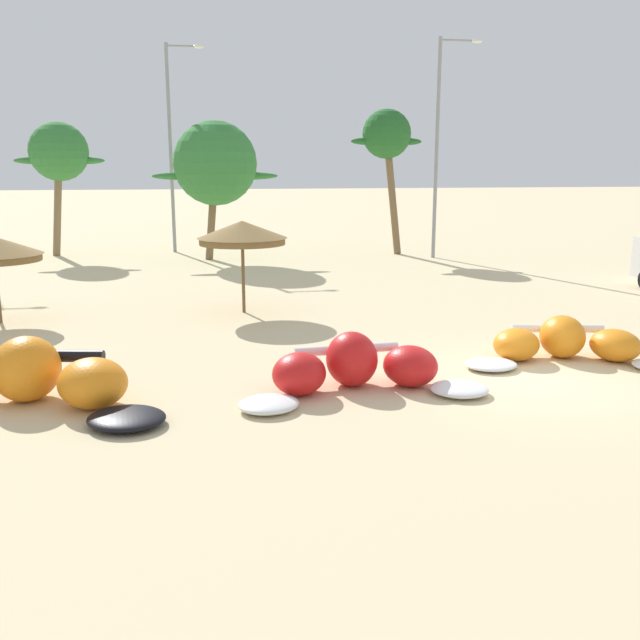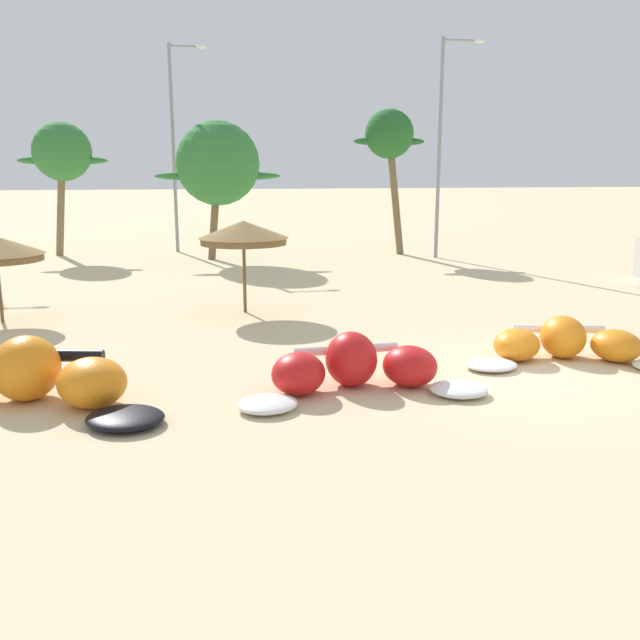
{
  "view_description": "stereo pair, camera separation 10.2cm",
  "coord_description": "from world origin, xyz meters",
  "px_view_note": "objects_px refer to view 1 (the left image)",
  "views": [
    {
      "loc": [
        -6.91,
        -13.44,
        4.45
      ],
      "look_at": [
        -4.08,
        2.0,
        1.0
      ],
      "focal_mm": 39.3,
      "sensor_mm": 36.0,
      "label": 1
    },
    {
      "loc": [
        -6.81,
        -13.46,
        4.45
      ],
      "look_at": [
        -4.08,
        2.0,
        1.0
      ],
      "focal_mm": 39.3,
      "sensor_mm": 36.0,
      "label": 2
    }
  ],
  "objects_px": {
    "kite_left_of_center": "(566,344)",
    "palm_center_left": "(387,137)",
    "palm_left": "(59,153)",
    "lamppost_east_center": "(440,138)",
    "kite_left": "(356,369)",
    "kite_far_left": "(19,381)",
    "palm_left_of_gap": "(215,164)",
    "lamppost_west_center": "(173,139)",
    "beach_umbrella_middle": "(242,233)"
  },
  "relations": [
    {
      "from": "palm_left_of_gap",
      "to": "palm_left",
      "type": "bearing_deg",
      "value": 159.07
    },
    {
      "from": "beach_umbrella_middle",
      "to": "palm_left_of_gap",
      "type": "height_order",
      "value": "palm_left_of_gap"
    },
    {
      "from": "kite_left_of_center",
      "to": "palm_left_of_gap",
      "type": "height_order",
      "value": "palm_left_of_gap"
    },
    {
      "from": "palm_left",
      "to": "palm_center_left",
      "type": "distance_m",
      "value": 16.33
    },
    {
      "from": "beach_umbrella_middle",
      "to": "lamppost_east_center",
      "type": "bearing_deg",
      "value": 48.36
    },
    {
      "from": "kite_left_of_center",
      "to": "palm_center_left",
      "type": "xyz_separation_m",
      "value": [
        1.28,
        20.35,
        5.49
      ]
    },
    {
      "from": "kite_left",
      "to": "beach_umbrella_middle",
      "type": "distance_m",
      "value": 8.58
    },
    {
      "from": "kite_left",
      "to": "palm_left_of_gap",
      "type": "distance_m",
      "value": 21.68
    },
    {
      "from": "palm_left_of_gap",
      "to": "lamppost_west_center",
      "type": "bearing_deg",
      "value": 119.87
    },
    {
      "from": "palm_center_left",
      "to": "lamppost_east_center",
      "type": "relative_size",
      "value": 0.7
    },
    {
      "from": "kite_left_of_center",
      "to": "lamppost_west_center",
      "type": "relative_size",
      "value": 0.49
    },
    {
      "from": "palm_left",
      "to": "lamppost_east_center",
      "type": "bearing_deg",
      "value": -12.72
    },
    {
      "from": "palm_left_of_gap",
      "to": "palm_center_left",
      "type": "xyz_separation_m",
      "value": [
        8.57,
        0.45,
        1.31
      ]
    },
    {
      "from": "kite_left",
      "to": "kite_left_of_center",
      "type": "bearing_deg",
      "value": 13.5
    },
    {
      "from": "kite_far_left",
      "to": "kite_left_of_center",
      "type": "distance_m",
      "value": 11.88
    },
    {
      "from": "kite_far_left",
      "to": "lamppost_west_center",
      "type": "bearing_deg",
      "value": 84.05
    },
    {
      "from": "palm_center_left",
      "to": "lamppost_west_center",
      "type": "relative_size",
      "value": 0.69
    },
    {
      "from": "kite_far_left",
      "to": "lamppost_west_center",
      "type": "xyz_separation_m",
      "value": [
        2.55,
        24.49,
        5.35
      ]
    },
    {
      "from": "palm_left",
      "to": "lamppost_west_center",
      "type": "height_order",
      "value": "lamppost_west_center"
    },
    {
      "from": "kite_left_of_center",
      "to": "lamppost_east_center",
      "type": "bearing_deg",
      "value": 79.45
    },
    {
      "from": "palm_left",
      "to": "palm_left_of_gap",
      "type": "bearing_deg",
      "value": -20.93
    },
    {
      "from": "palm_left",
      "to": "palm_center_left",
      "type": "height_order",
      "value": "palm_center_left"
    },
    {
      "from": "kite_left",
      "to": "lamppost_west_center",
      "type": "distance_m",
      "value": 25.55
    },
    {
      "from": "kite_left_of_center",
      "to": "lamppost_west_center",
      "type": "bearing_deg",
      "value": 111.65
    },
    {
      "from": "kite_left",
      "to": "lamppost_east_center",
      "type": "bearing_deg",
      "value": 66.14
    },
    {
      "from": "kite_far_left",
      "to": "beach_umbrella_middle",
      "type": "bearing_deg",
      "value": 58.86
    },
    {
      "from": "beach_umbrella_middle",
      "to": "lamppost_west_center",
      "type": "relative_size",
      "value": 0.27
    },
    {
      "from": "lamppost_east_center",
      "to": "palm_left",
      "type": "bearing_deg",
      "value": 167.28
    },
    {
      "from": "beach_umbrella_middle",
      "to": "palm_center_left",
      "type": "xyz_separation_m",
      "value": [
        8.28,
        13.47,
        3.39
      ]
    },
    {
      "from": "palm_left",
      "to": "lamppost_east_center",
      "type": "distance_m",
      "value": 18.8
    },
    {
      "from": "kite_left",
      "to": "palm_left_of_gap",
      "type": "bearing_deg",
      "value": 95.23
    },
    {
      "from": "kite_left",
      "to": "palm_center_left",
      "type": "bearing_deg",
      "value": 72.97
    },
    {
      "from": "kite_left_of_center",
      "to": "lamppost_east_center",
      "type": "distance_m",
      "value": 19.74
    },
    {
      "from": "kite_left",
      "to": "lamppost_west_center",
      "type": "height_order",
      "value": "lamppost_west_center"
    },
    {
      "from": "kite_far_left",
      "to": "kite_left",
      "type": "xyz_separation_m",
      "value": [
        6.48,
        -0.17,
        -0.05
      ]
    },
    {
      "from": "palm_left",
      "to": "palm_center_left",
      "type": "xyz_separation_m",
      "value": [
        16.13,
        -2.45,
        0.79
      ]
    },
    {
      "from": "kite_left",
      "to": "kite_left_of_center",
      "type": "xyz_separation_m",
      "value": [
        5.35,
        1.28,
        -0.05
      ]
    },
    {
      "from": "kite_left",
      "to": "kite_far_left",
      "type": "bearing_deg",
      "value": 178.47
    },
    {
      "from": "kite_far_left",
      "to": "kite_left",
      "type": "distance_m",
      "value": 6.48
    },
    {
      "from": "lamppost_west_center",
      "to": "beach_umbrella_middle",
      "type": "bearing_deg",
      "value": -82.14
    },
    {
      "from": "lamppost_west_center",
      "to": "lamppost_east_center",
      "type": "bearing_deg",
      "value": -20.27
    },
    {
      "from": "palm_center_left",
      "to": "lamppost_east_center",
      "type": "xyz_separation_m",
      "value": [
        2.2,
        -1.69,
        -0.08
      ]
    },
    {
      "from": "palm_left_of_gap",
      "to": "kite_far_left",
      "type": "bearing_deg",
      "value": -102.2
    },
    {
      "from": "palm_left",
      "to": "lamppost_west_center",
      "type": "distance_m",
      "value": 5.65
    },
    {
      "from": "kite_left_of_center",
      "to": "palm_center_left",
      "type": "bearing_deg",
      "value": 86.4
    },
    {
      "from": "palm_left",
      "to": "kite_left_of_center",
      "type": "bearing_deg",
      "value": -56.93
    },
    {
      "from": "lamppost_east_center",
      "to": "kite_left",
      "type": "bearing_deg",
      "value": -113.86
    },
    {
      "from": "palm_left",
      "to": "palm_center_left",
      "type": "relative_size",
      "value": 0.91
    },
    {
      "from": "kite_far_left",
      "to": "lamppost_east_center",
      "type": "xyz_separation_m",
      "value": [
        15.31,
        19.77,
        5.31
      ]
    },
    {
      "from": "kite_left_of_center",
      "to": "palm_left_of_gap",
      "type": "relative_size",
      "value": 0.78
    }
  ]
}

